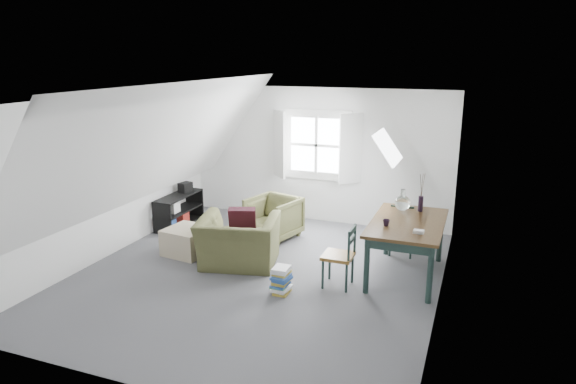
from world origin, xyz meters
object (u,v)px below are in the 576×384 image
at_px(ottoman, 188,241).
at_px(dining_chair_far, 403,228).
at_px(dining_chair_near, 341,255).
at_px(dining_table, 407,229).
at_px(media_shelf, 178,212).
at_px(magazine_stack, 281,280).
at_px(armchair_near, 239,265).
at_px(armchair_far, 274,237).

xyz_separation_m(ottoman, dining_chair_far, (3.18, 1.15, 0.23)).
xyz_separation_m(dining_chair_far, dining_chair_near, (-0.61, -1.45, 0.01)).
bearing_deg(dining_table, media_shelf, 170.75).
height_order(dining_table, media_shelf, dining_table).
bearing_deg(dining_table, dining_chair_far, 103.26).
height_order(dining_chair_near, magazine_stack, dining_chair_near).
bearing_deg(dining_chair_near, ottoman, -103.84).
relative_size(dining_table, dining_chair_far, 1.94).
xyz_separation_m(ottoman, magazine_stack, (1.91, -0.78, -0.03)).
distance_m(armchair_near, magazine_stack, 1.16).
bearing_deg(armchair_near, media_shelf, -47.03).
bearing_deg(magazine_stack, media_shelf, 145.78).
relative_size(armchair_near, dining_table, 0.70).
xyz_separation_m(dining_chair_far, magazine_stack, (-1.28, -1.93, -0.26)).
relative_size(ottoman, magazine_stack, 1.75).
bearing_deg(ottoman, armchair_near, -7.33).
distance_m(dining_chair_far, dining_chair_near, 1.57).
bearing_deg(dining_chair_far, dining_table, 81.04).
bearing_deg(dining_chair_far, armchair_far, -21.49).
height_order(armchair_far, dining_table, dining_table).
relative_size(armchair_near, ottoman, 1.82).
xyz_separation_m(dining_chair_far, media_shelf, (-4.07, -0.03, -0.18)).
bearing_deg(dining_chair_near, armchair_near, -103.32).
bearing_deg(magazine_stack, ottoman, 157.87).
bearing_deg(dining_chair_far, magazine_stack, 35.23).
bearing_deg(armchair_near, dining_table, 178.44).
xyz_separation_m(armchair_near, armchair_far, (0.04, 1.29, 0.00)).
distance_m(dining_chair_near, magazine_stack, 0.87).
distance_m(armchair_near, ottoman, 0.99).
distance_m(media_shelf, magazine_stack, 3.38).
xyz_separation_m(armchair_near, dining_table, (2.39, 0.48, 0.71)).
distance_m(dining_chair_near, media_shelf, 3.75).
xyz_separation_m(armchair_far, dining_chair_far, (2.19, -0.01, 0.44)).
relative_size(armchair_near, dining_chair_far, 1.35).
relative_size(armchair_far, dining_table, 0.48).
height_order(armchair_near, magazine_stack, armchair_near).
bearing_deg(dining_chair_near, dining_table, 122.54).
relative_size(dining_chair_far, magazine_stack, 2.36).
relative_size(dining_chair_near, magazine_stack, 2.40).
relative_size(dining_chair_near, media_shelf, 0.76).
height_order(armchair_far, ottoman, ottoman).
bearing_deg(magazine_stack, dining_chair_far, 56.48).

